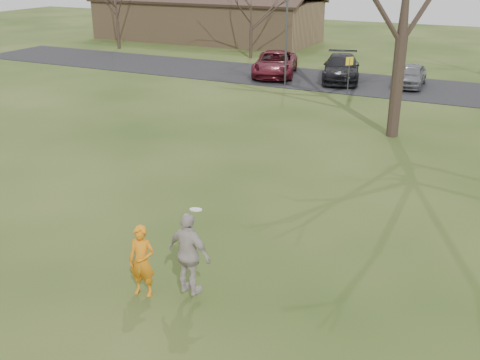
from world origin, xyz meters
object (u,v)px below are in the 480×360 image
object	(u,v)px
car_3	(341,68)
car_4	(411,75)
player_defender	(142,261)
lamp_post	(287,18)
building	(207,18)
car_2	(275,64)
catching_play	(189,254)

from	to	relation	value
car_3	car_4	world-z (taller)	car_3
player_defender	lamp_post	bearing A→B (deg)	94.76
building	car_2	bearing A→B (deg)	-46.66
car_2	car_4	world-z (taller)	car_2
player_defender	car_4	bearing A→B (deg)	78.01
car_3	car_2	bearing A→B (deg)	169.78
car_3	catching_play	xyz separation A→B (m)	(3.99, -25.09, 0.38)
player_defender	lamp_post	xyz separation A→B (m)	(-5.48, 22.52, 3.11)
player_defender	car_3	distance (m)	25.49
car_4	lamp_post	size ratio (longest dim) A/B	0.61
car_2	lamp_post	size ratio (longest dim) A/B	0.88
car_3	lamp_post	size ratio (longest dim) A/B	0.85
car_3	catching_play	size ratio (longest dim) A/B	2.62
car_4	building	world-z (taller)	building
car_3	building	bearing A→B (deg)	127.59
player_defender	building	world-z (taller)	building
player_defender	car_4	xyz separation A→B (m)	(1.36, 25.47, -0.17)
car_2	building	distance (m)	17.98
catching_play	building	xyz separation A→B (m)	(-20.60, 37.78, 0.74)
player_defender	building	distance (m)	42.74
car_2	car_3	distance (m)	4.31
car_3	lamp_post	world-z (taller)	lamp_post
catching_play	car_4	bearing A→B (deg)	89.43
lamp_post	car_3	bearing A→B (deg)	47.09
catching_play	player_defender	bearing A→B (deg)	-167.70
car_2	player_defender	bearing A→B (deg)	-90.34
catching_play	building	world-z (taller)	building
car_2	catching_play	size ratio (longest dim) A/B	2.70
lamp_post	player_defender	bearing A→B (deg)	-76.31
catching_play	car_2	bearing A→B (deg)	108.52
catching_play	lamp_post	xyz separation A→B (m)	(-6.60, 22.28, 2.78)
building	lamp_post	size ratio (longest dim) A/B	3.29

